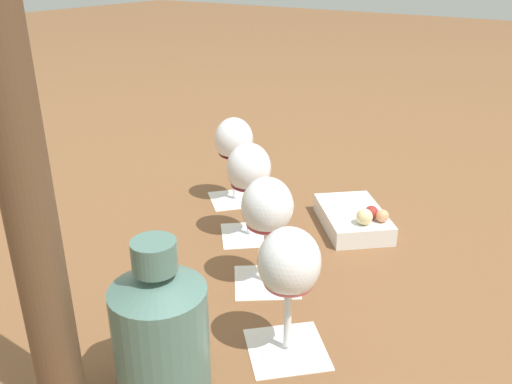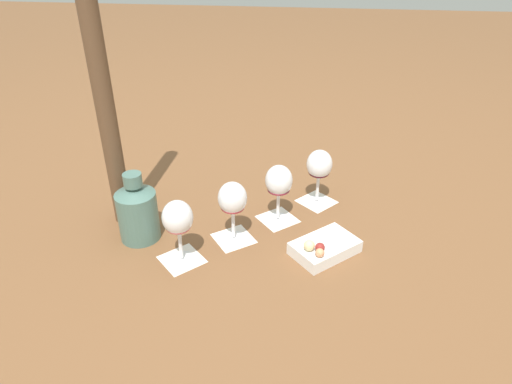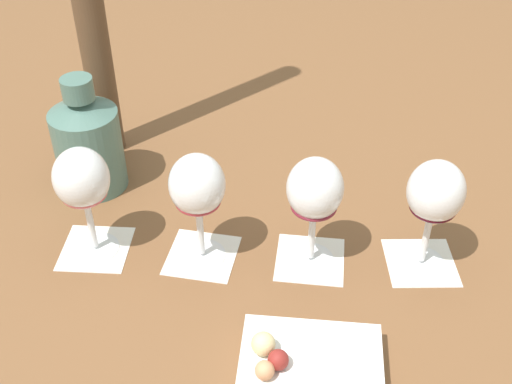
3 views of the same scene
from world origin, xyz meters
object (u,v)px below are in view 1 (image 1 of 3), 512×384
object	(u,v)px
wine_glass_1	(267,212)
ceramic_vase	(161,329)
wine_glass_0	(289,269)
wine_glass_2	(249,173)
wine_glass_3	(234,144)
snack_dish	(354,218)

from	to	relation	value
wine_glass_1	ceramic_vase	distance (m)	0.26
wine_glass_0	wine_glass_2	xyz separation A→B (m)	(0.22, -0.23, 0.00)
wine_glass_2	ceramic_vase	xyz separation A→B (m)	(-0.14, 0.36, -0.04)
wine_glass_0	wine_glass_1	size ratio (longest dim) A/B	1.00
wine_glass_0	ceramic_vase	size ratio (longest dim) A/B	0.88
wine_glass_0	ceramic_vase	distance (m)	0.16
wine_glass_0	wine_glass_1	xyz separation A→B (m)	(0.11, -0.12, 0.00)
wine_glass_3	wine_glass_0	bearing A→B (deg)	134.41
wine_glass_2	snack_dish	size ratio (longest dim) A/B	0.88
wine_glass_2	wine_glass_3	size ratio (longest dim) A/B	1.00
wine_glass_2	wine_glass_1	bearing A→B (deg)	134.83
wine_glass_0	wine_glass_3	xyz separation A→B (m)	(0.33, -0.34, 0.00)
wine_glass_2	wine_glass_3	bearing A→B (deg)	-44.30
snack_dish	ceramic_vase	bearing A→B (deg)	89.08
wine_glass_1	snack_dish	bearing A→B (deg)	-97.62
wine_glass_2	wine_glass_0	bearing A→B (deg)	133.76
ceramic_vase	snack_dish	world-z (taller)	ceramic_vase
wine_glass_0	snack_dish	bearing A→B (deg)	-78.35
wine_glass_0	snack_dish	distance (m)	0.38
wine_glass_0	wine_glass_3	bearing A→B (deg)	-45.59
ceramic_vase	snack_dish	distance (m)	0.50
wine_glass_3	snack_dish	size ratio (longest dim) A/B	0.88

